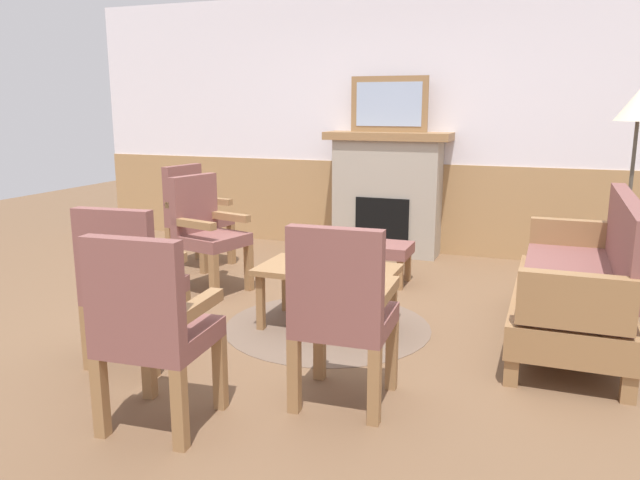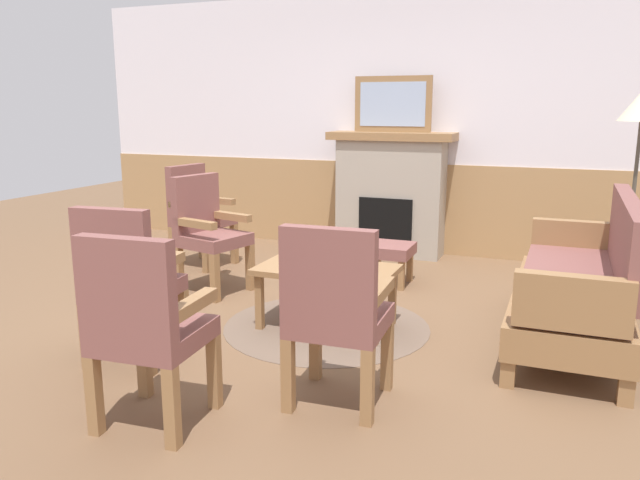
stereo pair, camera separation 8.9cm
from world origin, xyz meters
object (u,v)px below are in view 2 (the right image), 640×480
(framed_picture, at_px, (393,104))
(armchair_front_left, at_px, (336,308))
(book_on_table, at_px, (348,269))
(armchair_by_window_left, at_px, (197,211))
(armchair_front_center, at_px, (127,278))
(armchair_near_fireplace, at_px, (207,228))
(couch, at_px, (579,286))
(footstool, at_px, (389,253))
(coffee_table, at_px, (327,275))
(fireplace, at_px, (391,193))
(armchair_corner_left, at_px, (145,323))

(framed_picture, distance_m, armchair_front_left, 3.65)
(book_on_table, height_order, armchair_by_window_left, armchair_by_window_left)
(armchair_front_left, bearing_deg, armchair_front_center, 177.00)
(armchair_near_fireplace, bearing_deg, armchair_front_left, -42.25)
(armchair_near_fireplace, distance_m, armchair_front_left, 2.34)
(armchair_front_left, height_order, armchair_front_center, same)
(couch, relative_size, footstool, 4.50)
(couch, bearing_deg, book_on_table, -166.58)
(footstool, relative_size, armchair_by_window_left, 0.41)
(armchair_front_center, bearing_deg, armchair_near_fireplace, 103.79)
(coffee_table, bearing_deg, book_on_table, -11.70)
(fireplace, relative_size, couch, 0.72)
(armchair_front_center, height_order, armchair_corner_left, same)
(armchair_near_fireplace, relative_size, armchair_front_center, 1.00)
(book_on_table, relative_size, armchair_near_fireplace, 0.18)
(couch, relative_size, armchair_front_center, 1.84)
(couch, xyz_separation_m, book_on_table, (-1.47, -0.35, 0.06))
(fireplace, relative_size, coffee_table, 1.35)
(framed_picture, height_order, couch, framed_picture)
(armchair_corner_left, bearing_deg, coffee_table, 79.84)
(coffee_table, bearing_deg, armchair_front_left, -66.73)
(fireplace, distance_m, framed_picture, 0.91)
(armchair_front_left, relative_size, armchair_corner_left, 1.00)
(framed_picture, xyz_separation_m, armchair_front_left, (0.66, -3.44, -1.02))
(framed_picture, xyz_separation_m, armchair_corner_left, (-0.11, -3.98, -1.02))
(fireplace, relative_size, book_on_table, 7.24)
(fireplace, distance_m, armchair_near_fireplace, 2.16)
(fireplace, xyz_separation_m, coffee_table, (0.19, -2.34, -0.27))
(couch, height_order, armchair_corner_left, same)
(armchair_front_center, xyz_separation_m, armchair_corner_left, (0.60, -0.61, 0.00))
(fireplace, distance_m, book_on_table, 2.41)
(footstool, bearing_deg, armchair_front_center, -114.12)
(armchair_front_center, bearing_deg, fireplace, 78.23)
(armchair_by_window_left, relative_size, armchair_corner_left, 1.00)
(couch, relative_size, armchair_corner_left, 1.84)
(couch, bearing_deg, armchair_front_left, -129.60)
(armchair_by_window_left, distance_m, armchair_front_left, 3.26)
(framed_picture, distance_m, footstool, 1.72)
(framed_picture, xyz_separation_m, armchair_by_window_left, (-1.64, -1.14, -1.02))
(footstool, bearing_deg, armchair_corner_left, -98.21)
(fireplace, height_order, armchair_by_window_left, fireplace)
(couch, distance_m, armchair_corner_left, 2.76)
(armchair_by_window_left, xyz_separation_m, armchair_corner_left, (1.53, -2.85, 0.00))
(armchair_near_fireplace, bearing_deg, armchair_front_center, -76.21)
(footstool, relative_size, armchair_corner_left, 0.41)
(armchair_near_fireplace, bearing_deg, footstool, 28.59)
(fireplace, xyz_separation_m, armchair_front_center, (-0.70, -3.37, -0.11))
(book_on_table, distance_m, armchair_front_center, 1.46)
(book_on_table, xyz_separation_m, armchair_corner_left, (-0.47, -1.61, 0.08))
(book_on_table, bearing_deg, coffee_table, 168.30)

